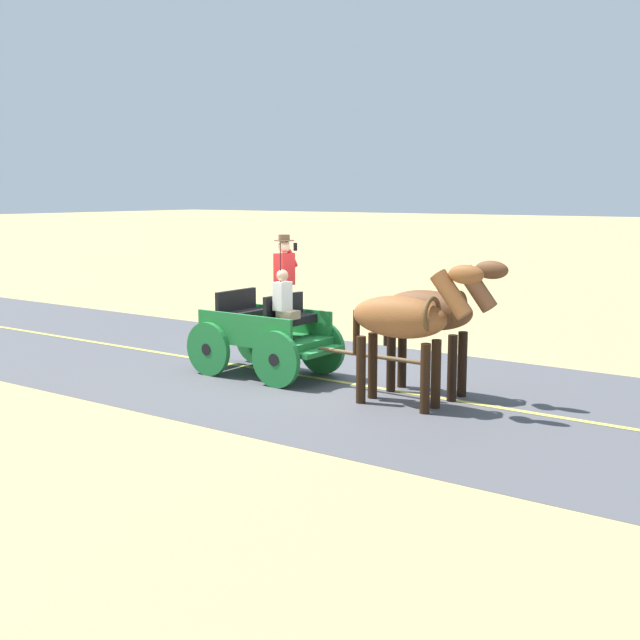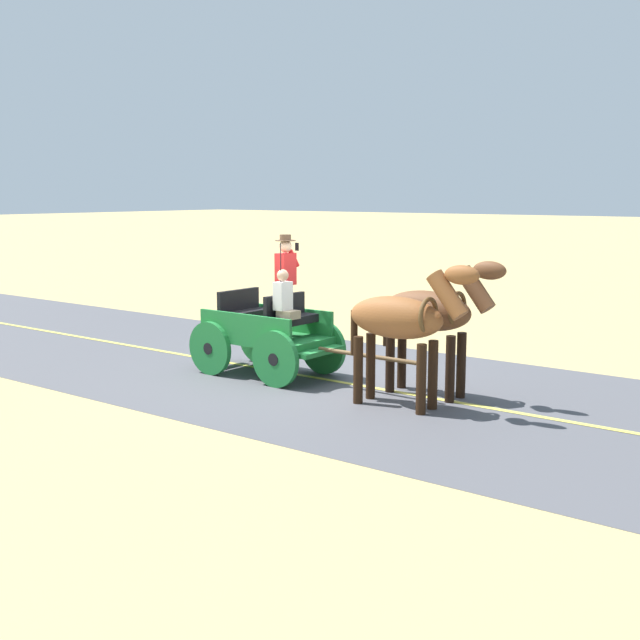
{
  "view_description": "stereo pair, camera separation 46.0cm",
  "coord_description": "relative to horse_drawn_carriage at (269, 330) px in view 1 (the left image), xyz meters",
  "views": [
    {
      "loc": [
        11.27,
        8.48,
        3.23
      ],
      "look_at": [
        0.28,
        0.67,
        1.1
      ],
      "focal_mm": 45.53,
      "sensor_mm": 36.0,
      "label": 1
    },
    {
      "loc": [
        10.99,
        8.85,
        3.23
      ],
      "look_at": [
        0.28,
        0.67,
        1.1
      ],
      "focal_mm": 45.53,
      "sensor_mm": 36.0,
      "label": 2
    }
  ],
  "objects": [
    {
      "name": "ground_plane",
      "position": [
        -0.28,
        0.45,
        -0.82
      ],
      "size": [
        200.0,
        200.0,
        0.0
      ],
      "primitive_type": "plane",
      "color": "tan"
    },
    {
      "name": "horse_near_side",
      "position": [
        -0.41,
        3.03,
        0.51
      ],
      "size": [
        0.57,
        2.13,
        2.21
      ],
      "color": "brown",
      "rests_on": "ground"
    },
    {
      "name": "horse_drawn_carriage",
      "position": [
        0.0,
        0.0,
        0.0
      ],
      "size": [
        1.44,
        4.5,
        2.5
      ],
      "color": "#1E7233",
      "rests_on": "ground"
    },
    {
      "name": "horse_off_side",
      "position": [
        0.47,
        3.02,
        0.51
      ],
      "size": [
        0.62,
        2.13,
        2.21
      ],
      "color": "brown",
      "rests_on": "ground"
    },
    {
      "name": "road_surface",
      "position": [
        -0.28,
        0.45,
        -0.81
      ],
      "size": [
        6.66,
        160.0,
        0.01
      ],
      "primitive_type": "cube",
      "color": "#4C4C51",
      "rests_on": "ground"
    },
    {
      "name": "road_centre_stripe",
      "position": [
        -0.28,
        0.45,
        -0.81
      ],
      "size": [
        0.12,
        160.0,
        0.0
      ],
      "primitive_type": "cube",
      "color": "#DBCC4C",
      "rests_on": "road_surface"
    }
  ]
}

